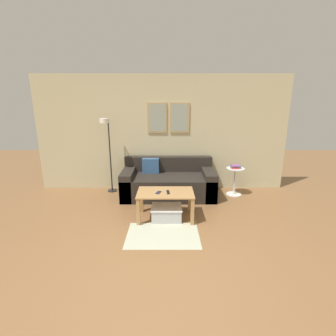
# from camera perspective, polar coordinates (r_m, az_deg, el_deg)

# --- Properties ---
(ground_plane) EXTENTS (16.00, 16.00, 0.00)m
(ground_plane) POSITION_cam_1_polar(r_m,az_deg,el_deg) (2.95, -2.79, -26.36)
(ground_plane) COLOR brown
(wall_back) EXTENTS (5.60, 0.09, 2.55)m
(wall_back) POSITION_cam_1_polar(r_m,az_deg,el_deg) (5.52, -1.17, 8.11)
(wall_back) COLOR #C6BC93
(wall_back) RESTS_ON ground_plane
(area_rug) EXTENTS (1.10, 0.77, 0.01)m
(area_rug) POSITION_cam_1_polar(r_m,az_deg,el_deg) (3.84, -0.99, -15.42)
(area_rug) COLOR #B2B79E
(area_rug) RESTS_ON ground_plane
(couch) EXTENTS (1.94, 0.95, 0.79)m
(couch) POSITION_cam_1_polar(r_m,az_deg,el_deg) (5.24, 0.28, -3.42)
(couch) COLOR #28231E
(couch) RESTS_ON ground_plane
(coffee_table) EXTENTS (0.96, 0.58, 0.48)m
(coffee_table) POSITION_cam_1_polar(r_m,az_deg,el_deg) (4.19, -0.37, -6.82)
(coffee_table) COLOR #AD7F4C
(coffee_table) RESTS_ON ground_plane
(storage_bin) EXTENTS (0.52, 0.41, 0.23)m
(storage_bin) POSITION_cam_1_polar(r_m,az_deg,el_deg) (4.26, -0.10, -10.43)
(storage_bin) COLOR #B2B2B7
(storage_bin) RESTS_ON ground_plane
(floor_lamp) EXTENTS (0.21, 0.49, 1.65)m
(floor_lamp) POSITION_cam_1_polar(r_m,az_deg,el_deg) (5.27, -13.81, 6.24)
(floor_lamp) COLOR black
(floor_lamp) RESTS_ON ground_plane
(side_table) EXTENTS (0.38, 0.38, 0.60)m
(side_table) POSITION_cam_1_polar(r_m,az_deg,el_deg) (5.44, 15.62, -2.48)
(side_table) COLOR white
(side_table) RESTS_ON ground_plane
(book_stack) EXTENTS (0.23, 0.19, 0.06)m
(book_stack) POSITION_cam_1_polar(r_m,az_deg,el_deg) (5.38, 15.70, 0.31)
(book_stack) COLOR #B73333
(book_stack) RESTS_ON side_table
(remote_control) EXTENTS (0.05, 0.15, 0.02)m
(remote_control) POSITION_cam_1_polar(r_m,az_deg,el_deg) (4.12, 0.23, -5.66)
(remote_control) COLOR black
(remote_control) RESTS_ON coffee_table
(cell_phone) EXTENTS (0.11, 0.15, 0.01)m
(cell_phone) POSITION_cam_1_polar(r_m,az_deg,el_deg) (4.13, -2.02, -5.75)
(cell_phone) COLOR #1E2338
(cell_phone) RESTS_ON coffee_table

